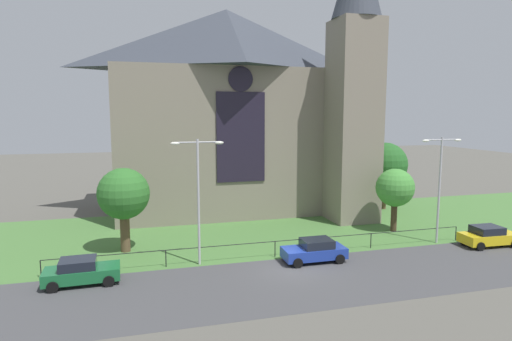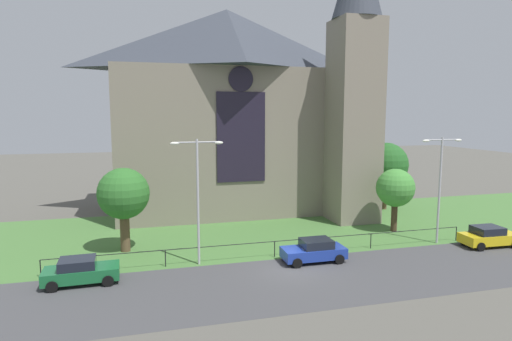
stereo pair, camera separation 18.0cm
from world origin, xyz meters
The scene contains 13 objects.
ground centered at (0.00, 10.00, 0.00)m, with size 160.00×160.00×0.00m, color #56544C.
road_asphalt centered at (0.00, -2.00, 0.00)m, with size 120.00×8.00×0.01m, color #424244.
grass_verge centered at (0.00, 8.00, 0.00)m, with size 120.00×20.00×0.01m, color #477538.
church_building centered at (0.54, 18.07, 10.27)m, with size 23.20×16.20×26.00m.
iron_railing centered at (-0.24, 2.50, 0.97)m, with size 29.57×0.07×1.13m.
tree_right_far centered at (15.23, 14.00, 4.59)m, with size 4.51×4.51×6.87m.
tree_right_near centered at (11.41, 6.21, 3.65)m, with size 3.17×3.17×5.28m.
tree_left_near centered at (-10.20, 6.49, 4.14)m, with size 3.64×3.64×6.03m.
streetlamp_near centered at (-5.46, 2.40, 5.23)m, with size 3.37×0.26×8.21m.
streetlamp_far centered at (12.70, 2.40, 5.15)m, with size 3.37×0.26×8.08m.
parked_car_green centered at (-12.53, 0.92, 0.74)m, with size 4.25×2.13×1.51m.
parked_car_blue centered at (2.04, 0.96, 0.74)m, with size 4.21×2.04×1.51m.
parked_car_yellow centered at (15.90, 0.72, 0.74)m, with size 4.27×2.16×1.51m.
Camera 2 is at (-8.91, -25.04, 9.86)m, focal length 30.43 mm.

